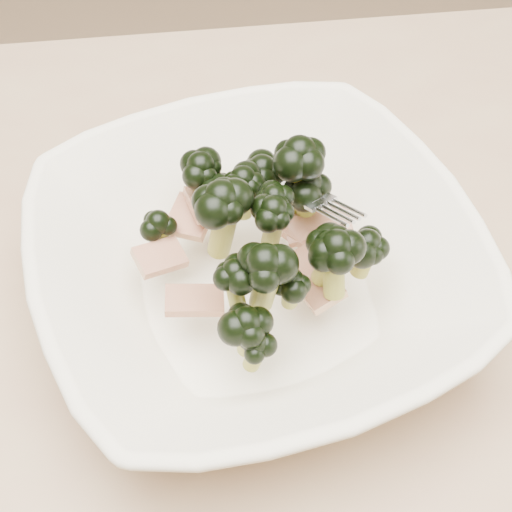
% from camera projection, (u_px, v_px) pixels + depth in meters
% --- Properties ---
extents(dining_table, '(1.20, 0.80, 0.75)m').
position_uv_depth(dining_table, '(176.00, 416.00, 0.59)').
color(dining_table, tan).
rests_on(dining_table, ground).
extents(broccoli_dish, '(0.38, 0.38, 0.13)m').
position_uv_depth(broccoli_dish, '(257.00, 262.00, 0.51)').
color(broccoli_dish, '#ECE3C8').
rests_on(broccoli_dish, dining_table).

